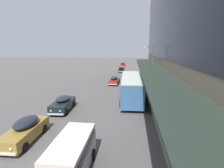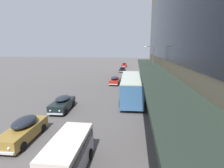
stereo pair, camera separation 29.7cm
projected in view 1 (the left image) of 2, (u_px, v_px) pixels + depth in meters
The scene contains 11 objects.
ground at pixel (63, 167), 9.97m from camera, with size 240.00×240.00×0.00m, color #595453.
transit_bus_kerbside_front at pixel (131, 86), 22.97m from camera, with size 3.06×10.98×3.10m.
sedan_trailing_near at pixel (123, 65), 64.39m from camera, with size 1.89×4.39×1.51m.
sedan_lead_near at pixel (25, 130), 12.79m from camera, with size 1.85×4.71×1.65m.
sedan_lead_mid at pixel (114, 80), 33.20m from camera, with size 1.89×4.83×1.49m.
sedan_oncoming_front at pixel (63, 103), 19.04m from camera, with size 1.97×4.45×1.55m.
sedan_second_near at pixel (121, 69), 50.51m from camera, with size 1.92×4.29×1.54m.
vw_van at pixel (73, 153), 9.50m from camera, with size 1.94×4.57×1.96m.
pedestrian_at_kerb at pixel (162, 115), 14.64m from camera, with size 0.47×0.46×1.86m.
street_lamp at pixel (151, 65), 27.06m from camera, with size 1.50×0.28×6.91m.
fire_hydrant at pixel (160, 110), 17.87m from camera, with size 0.20×0.40×0.70m.
Camera 1 is at (3.84, -8.41, 6.67)m, focal length 28.00 mm.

